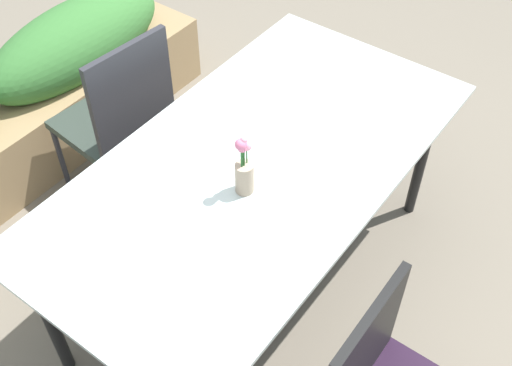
{
  "coord_description": "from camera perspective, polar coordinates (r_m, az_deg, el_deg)",
  "views": [
    {
      "loc": [
        -1.29,
        -0.96,
        2.47
      ],
      "look_at": [
        0.09,
        0.07,
        0.65
      ],
      "focal_mm": 44.76,
      "sensor_mm": 36.0,
      "label": 1
    }
  ],
  "objects": [
    {
      "name": "ground_plane",
      "position": [
        2.94,
        0.05,
        -10.44
      ],
      "size": [
        12.0,
        12.0,
        0.0
      ],
      "primitive_type": "plane",
      "color": "#756B5B"
    },
    {
      "name": "planter_box",
      "position": [
        3.49,
        -21.84,
        4.96
      ],
      "size": [
        2.53,
        0.49,
        0.72
      ],
      "color": "#9E7F56",
      "rests_on": "ground"
    },
    {
      "name": "flower_vase",
      "position": [
        2.24,
        -1.07,
        1.14
      ],
      "size": [
        0.07,
        0.07,
        0.26
      ],
      "color": "tan",
      "rests_on": "dining_table"
    },
    {
      "name": "chair_far_side",
      "position": [
        3.05,
        -12.01,
        5.9
      ],
      "size": [
        0.5,
        0.5,
        0.97
      ],
      "rotation": [
        0.0,
        0.0,
        -0.1
      ],
      "color": "#313B33",
      "rests_on": "ground"
    },
    {
      "name": "dining_table",
      "position": [
        2.46,
        0.0,
        1.04
      ],
      "size": [
        1.86,
        0.98,
        0.77
      ],
      "color": "silver",
      "rests_on": "ground"
    }
  ]
}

